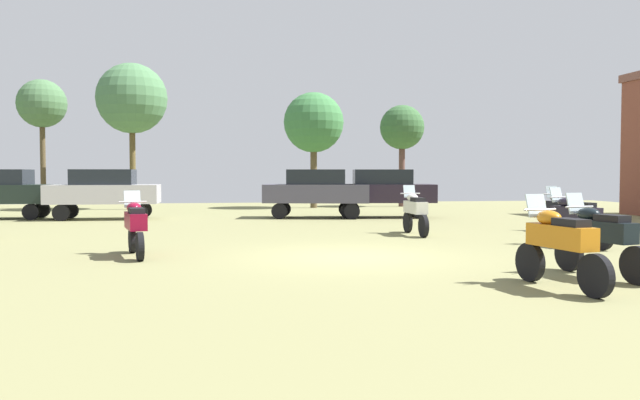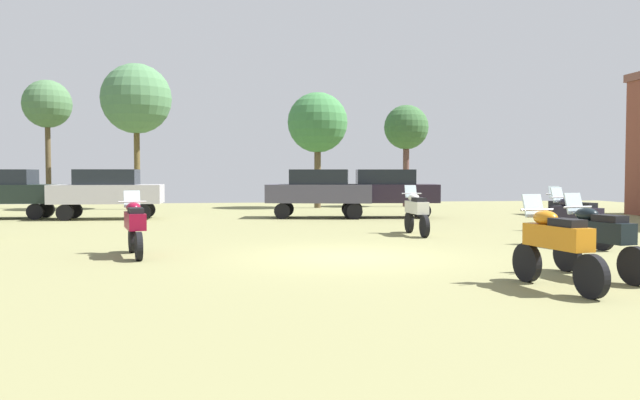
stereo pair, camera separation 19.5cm
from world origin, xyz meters
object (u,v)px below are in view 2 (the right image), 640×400
object	(u,v)px
motorcycle_1	(562,210)
motorcycle_5	(556,243)
motorcycle_2	(416,211)
tree_1	(136,99)
motorcycle_4	(598,237)
motorcycle_7	(576,218)
car_1	(3,190)
tree_5	(318,123)
car_2	(107,190)
motorcycle_3	(135,224)
car_4	(385,190)
tree_4	(47,105)
tree_3	(406,128)
car_3	(319,190)

from	to	relation	value
motorcycle_1	motorcycle_5	distance (m)	10.40
motorcycle_2	tree_1	distance (m)	18.80
motorcycle_4	motorcycle_7	world-z (taller)	motorcycle_4
motorcycle_7	car_1	world-z (taller)	car_1
tree_5	motorcycle_4	bearing A→B (deg)	-85.32
motorcycle_1	motorcycle_7	xyz separation A→B (m)	(-1.67, -3.69, 0.02)
motorcycle_4	car_2	world-z (taller)	car_2
motorcycle_1	motorcycle_3	bearing A→B (deg)	-156.75
car_4	motorcycle_1	bearing A→B (deg)	-143.67
car_2	tree_4	xyz separation A→B (m)	(-4.59, 8.51, 4.23)
tree_4	motorcycle_2	bearing A→B (deg)	-47.65
motorcycle_1	motorcycle_4	distance (m)	8.96
motorcycle_1	car_1	size ratio (longest dim) A/B	0.49
car_4	tree_3	size ratio (longest dim) A/B	0.80
motorcycle_4	tree_4	xyz separation A→B (m)	(-15.96, 24.43, 4.67)
car_1	tree_5	world-z (taller)	tree_5
motorcycle_4	car_2	bearing A→B (deg)	113.62
motorcycle_3	tree_4	size ratio (longest dim) A/B	0.31
motorcycle_4	tree_3	bearing A→B (deg)	70.51
motorcycle_7	tree_3	world-z (taller)	tree_3
motorcycle_5	car_4	world-z (taller)	car_4
motorcycle_5	motorcycle_7	distance (m)	6.37
tree_1	tree_5	world-z (taller)	tree_1
motorcycle_4	motorcycle_5	size ratio (longest dim) A/B	1.01
motorcycle_2	motorcycle_4	world-z (taller)	same
car_1	tree_4	size ratio (longest dim) A/B	0.64
motorcycle_2	car_2	size ratio (longest dim) A/B	0.50
tree_1	car_4	bearing A→B (deg)	-34.42
motorcycle_4	tree_5	size ratio (longest dim) A/B	0.36
motorcycle_5	car_4	distance (m)	16.28
tree_3	car_2	bearing A→B (deg)	-152.00
motorcycle_2	car_2	xyz separation A→B (m)	(-10.43, 7.98, 0.44)
motorcycle_7	car_3	size ratio (longest dim) A/B	0.49
motorcycle_3	car_4	bearing A→B (deg)	38.87
motorcycle_4	car_3	world-z (taller)	car_3
motorcycle_3	tree_3	distance (m)	23.05
car_4	tree_1	size ratio (longest dim) A/B	0.61
tree_3	tree_4	distance (m)	19.15
tree_3	tree_4	size ratio (longest dim) A/B	0.84
motorcycle_2	motorcycle_5	distance (m)	8.90
tree_3	tree_5	xyz separation A→B (m)	(-5.03, -0.63, 0.19)
car_2	car_3	distance (m)	8.55
tree_4	car_2	bearing A→B (deg)	-61.65
motorcycle_4	car_3	bearing A→B (deg)	88.45
car_2	motorcycle_3	bearing A→B (deg)	-166.49
motorcycle_3	motorcycle_5	bearing A→B (deg)	-48.97
motorcycle_1	tree_5	xyz separation A→B (m)	(-5.69, 14.89, 3.80)
motorcycle_3	car_1	size ratio (longest dim) A/B	0.48
motorcycle_5	car_1	size ratio (longest dim) A/B	0.50
motorcycle_5	motorcycle_7	xyz separation A→B (m)	(3.43, 5.36, -0.01)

